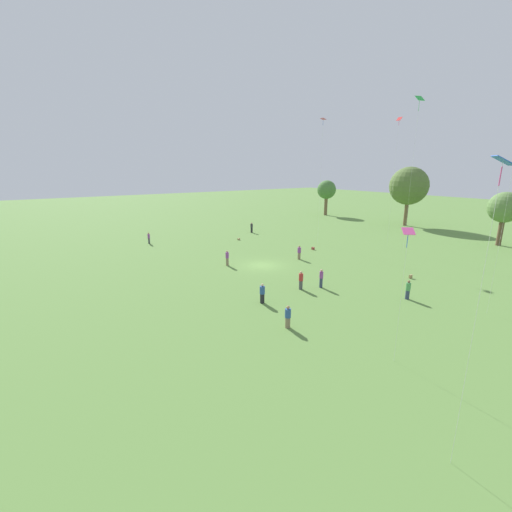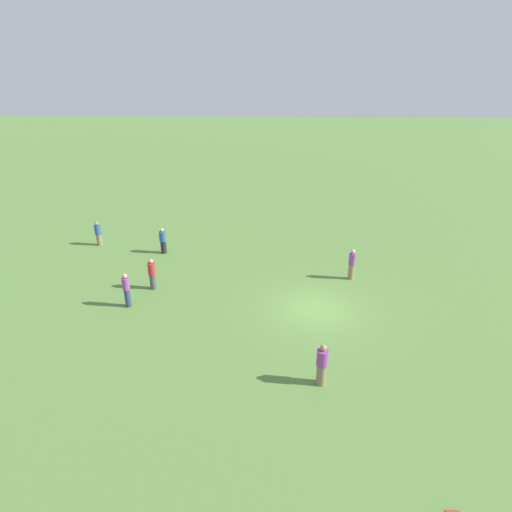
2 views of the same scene
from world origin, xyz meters
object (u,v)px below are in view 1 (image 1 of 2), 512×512
Objects in this scene: kite_1 at (419,107)px; picnic_bag_0 at (313,248)px; person_4 at (252,228)px; picnic_bag_1 at (239,239)px; person_0 at (321,278)px; kite_3 at (323,131)px; person_5 at (149,238)px; person_6 at (301,280)px; person_7 at (262,293)px; person_8 at (288,317)px; kite_4 at (398,133)px; person_2 at (299,253)px; kite_0 at (498,189)px; picnic_bag_2 at (411,277)px; person_1 at (408,290)px; kite_6 at (408,239)px; person_3 at (227,258)px.

kite_1 reaches higher than picnic_bag_0.
person_4 is 4.41× the size of picnic_bag_1.
person_0 is 25.64m from kite_3.
person_5 is at bearing 110.43° from person_0.
person_6 reaches higher than person_7.
person_8 is (5.56, -6.19, -0.05)m from person_6.
kite_4 reaches higher than person_5.
person_2 is at bearing 73.68° from person_6.
person_4 is 1.03× the size of person_6.
kite_0 reaches higher than person_5.
person_0 is 6.93m from person_7.
person_7 is 4.99m from person_8.
person_0 is 26.18m from kite_1.
person_2 is 23.64m from person_5.
kite_3 reaches higher than picnic_bag_1.
kite_4 is (-6.97, 27.16, 14.93)m from person_7.
person_2 is 21.24m from kite_4.
picnic_bag_2 is (3.28, 16.69, -0.66)m from person_7.
person_0 is at bearing -106.79° from kite_1.
person_1 is 0.10× the size of kite_3.
picnic_bag_1 is (-16.69, -14.99, -15.65)m from kite_4.
kite_1 is at bearing 117.27° from kite_6.
person_8 is (32.66, -18.62, -0.08)m from person_4.
person_0 is at bearing 55.31° from person_8.
person_4 is (-34.28, 6.38, 0.05)m from person_1.
kite_0 is (26.68, -15.59, 9.68)m from person_2.
kite_1 is at bearing 17.00° from person_0.
person_0 reaches higher than person_6.
kite_6 reaches higher than person_2.
person_0 is at bearing 37.39° from person_2.
picnic_bag_2 is (31.09, -0.73, -0.71)m from person_4.
picnic_bag_2 is (3.27, 9.76, -0.74)m from person_0.
person_6 is 24.05m from picnic_bag_1.
person_2 reaches higher than person_5.
kite_0 is 45.24m from picnic_bag_1.
person_5 is 47.66m from kite_0.
person_1 is 37.37m from person_5.
picnic_bag_0 is (-12.01, 10.39, -0.75)m from person_0.
person_4 is at bearing 128.30° from picnic_bag_1.
person_3 is 1.01× the size of person_4.
kite_1 is at bearing 32.24° from person_6.
person_3 reaches higher than person_6.
person_1 reaches higher than picnic_bag_2.
kite_1 reaches higher than person_1.
picnic_bag_2 is (18.18, -4.35, -16.10)m from kite_3.
kite_1 reaches higher than kite_0.
person_5 is at bearing -133.70° from picnic_bag_0.
person_8 is at bearing -47.71° from picnic_bag_0.
picnic_bag_1 is (-23.66, 12.17, -0.72)m from person_7.
person_3 is (-18.25, -7.75, 0.07)m from person_1.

